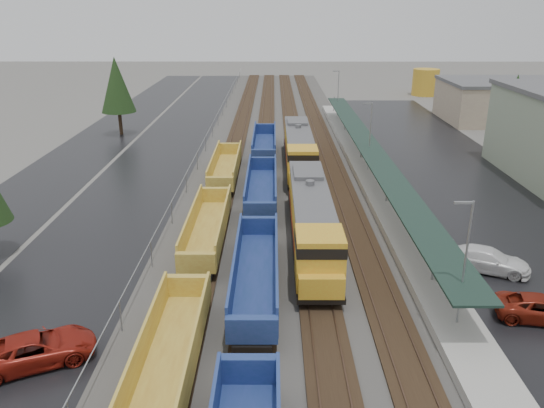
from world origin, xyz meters
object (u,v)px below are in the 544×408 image
at_px(well_string_blue, 256,274).
at_px(locomotive_lead, 312,220).
at_px(locomotive_trail, 299,150).
at_px(well_string_yellow, 169,361).
at_px(parked_car_east_b, 542,309).
at_px(parked_car_east_c, 488,260).
at_px(parked_car_west_c, 36,349).
at_px(storage_tank, 425,82).

bearing_deg(well_string_blue, locomotive_lead, 57.59).
xyz_separation_m(locomotive_trail, well_string_blue, (-4.00, -27.30, -1.18)).
height_order(well_string_yellow, parked_car_east_b, well_string_yellow).
distance_m(locomotive_lead, well_string_blue, 7.56).
distance_m(locomotive_trail, well_string_blue, 27.62).
xyz_separation_m(locomotive_trail, parked_car_east_b, (12.97, -30.71, -1.67)).
distance_m(well_string_yellow, parked_car_east_c, 23.32).
height_order(locomotive_trail, well_string_yellow, locomotive_trail).
xyz_separation_m(locomotive_lead, parked_car_east_c, (12.11, -3.49, -1.58)).
xyz_separation_m(well_string_yellow, parked_car_west_c, (-7.14, 1.42, -0.36)).
relative_size(well_string_blue, parked_car_west_c, 14.10).
relative_size(locomotive_lead, parked_car_east_b, 3.75).
xyz_separation_m(locomotive_trail, parked_car_west_c, (-15.14, -34.86, -1.58)).
bearing_deg(parked_car_east_c, storage_tank, 11.05).
height_order(well_string_yellow, parked_car_east_c, well_string_yellow).
bearing_deg(storage_tank, parked_car_east_c, -101.97).
bearing_deg(parked_car_east_c, well_string_yellow, 143.40).
xyz_separation_m(parked_car_west_c, parked_car_east_c, (27.25, 10.37, -0.00)).
bearing_deg(storage_tank, well_string_blue, -111.88).
distance_m(well_string_yellow, well_string_blue, 9.83).
bearing_deg(locomotive_lead, well_string_yellow, -117.63).
height_order(storage_tank, parked_car_east_b, storage_tank).
distance_m(locomotive_lead, parked_car_east_b, 16.29).
height_order(locomotive_trail, parked_car_east_c, locomotive_trail).
relative_size(well_string_blue, parked_car_east_b, 15.76).
distance_m(well_string_yellow, storage_tank, 98.06).
height_order(well_string_blue, parked_car_east_c, well_string_blue).
bearing_deg(parked_car_east_c, locomotive_lead, 96.93).
distance_m(well_string_yellow, parked_car_east_b, 21.70).
xyz_separation_m(locomotive_lead, parked_car_east_b, (12.97, -9.71, -1.67)).
bearing_deg(parked_car_west_c, well_string_yellow, -126.27).
xyz_separation_m(storage_tank, parked_car_west_c, (-44.01, -89.42, -1.88)).
height_order(locomotive_lead, parked_car_east_c, locomotive_lead).
bearing_deg(parked_car_east_c, parked_car_west_c, 133.85).
bearing_deg(well_string_yellow, parked_car_east_c, 30.38).
height_order(locomotive_lead, well_string_blue, locomotive_lead).
bearing_deg(well_string_yellow, parked_car_west_c, 168.71).
bearing_deg(parked_car_east_b, well_string_blue, 90.18).
xyz_separation_m(well_string_yellow, parked_car_east_c, (20.11, 11.79, -0.36)).
xyz_separation_m(well_string_blue, parked_car_east_b, (16.97, -3.41, -0.49)).
bearing_deg(locomotive_lead, parked_car_east_c, -16.09).
bearing_deg(storage_tank, locomotive_lead, -110.91).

